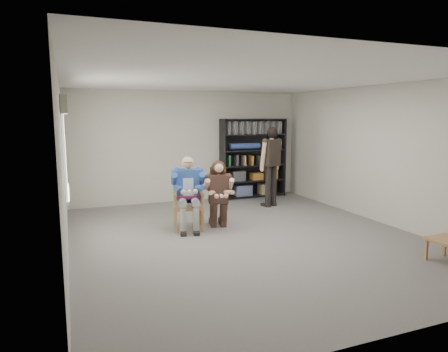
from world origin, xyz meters
name	(u,v)px	position (x,y,z in m)	size (l,w,h in m)	color
room_shell	(247,160)	(0.00, 0.00, 1.40)	(6.00, 7.00, 2.80)	beige
floor	(247,237)	(0.00, 0.00, 0.00)	(6.00, 7.00, 0.01)	#65625E
window_left	(66,148)	(-2.95, 1.00, 1.63)	(0.16, 2.00, 1.75)	white
armchair	(188,201)	(-0.81, 0.92, 0.55)	(0.63, 0.61, 1.09)	#9F653E
seated_man	(188,193)	(-0.81, 0.92, 0.71)	(0.61, 0.85, 1.42)	navy
kneeling_woman	(219,195)	(-0.23, 0.80, 0.65)	(0.55, 0.87, 1.30)	#3E2C1F
bookshelf	(253,158)	(1.70, 3.28, 1.05)	(1.80, 0.38, 2.10)	black
standing_man	(271,167)	(1.60, 2.07, 0.95)	(0.59, 0.33, 1.90)	black
side_table	(448,251)	(2.29, -2.22, 0.18)	(0.51, 0.51, 0.36)	#9F653E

